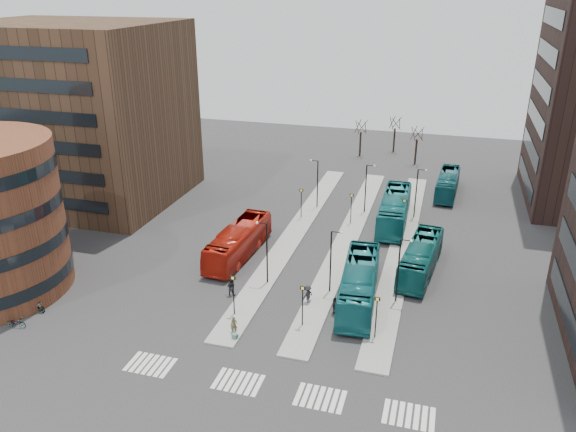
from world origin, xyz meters
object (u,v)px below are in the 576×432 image
(teal_bus_c, at_px, (421,258))
(commuter_b, at_px, (334,306))
(suitcase, at_px, (235,337))
(teal_bus_a, at_px, (359,284))
(teal_bus_b, at_px, (394,210))
(teal_bus_d, at_px, (448,184))
(traveller, at_px, (234,325))
(red_bus, at_px, (239,241))
(commuter_a, at_px, (231,287))
(bicycle_mid, at_px, (36,307))
(bicycle_far, at_px, (36,308))
(bicycle_near, at_px, (16,323))
(commuter_c, at_px, (308,295))

(teal_bus_c, xyz_separation_m, commuter_b, (-6.49, -9.73, -0.77))
(suitcase, xyz_separation_m, commuter_b, (6.81, 5.95, 0.52))
(teal_bus_a, xyz_separation_m, teal_bus_b, (1.06, 18.27, 0.06))
(teal_bus_d, relative_size, traveller, 6.97)
(suitcase, relative_size, red_bus, 0.05)
(teal_bus_d, relative_size, commuter_b, 6.63)
(red_bus, relative_size, teal_bus_a, 0.95)
(suitcase, height_order, teal_bus_b, teal_bus_b)
(commuter_a, height_order, bicycle_mid, commuter_a)
(suitcase, bearing_deg, teal_bus_d, 84.43)
(teal_bus_a, relative_size, bicycle_mid, 6.97)
(bicycle_mid, bearing_deg, bicycle_far, -1.54)
(red_bus, height_order, bicycle_far, red_bus)
(suitcase, distance_m, bicycle_near, 18.25)
(bicycle_near, bearing_deg, teal_bus_b, -49.86)
(traveller, xyz_separation_m, bicycle_near, (-17.54, -4.26, -0.32))
(teal_bus_b, bearing_deg, bicycle_far, -135.65)
(suitcase, relative_size, bicycle_near, 0.32)
(suitcase, bearing_deg, teal_bus_c, 65.48)
(bicycle_far, bearing_deg, commuter_a, -56.09)
(teal_bus_d, bearing_deg, bicycle_far, -126.39)
(suitcase, bearing_deg, commuter_b, 56.95)
(red_bus, xyz_separation_m, commuter_a, (2.12, -7.60, -0.78))
(traveller, bearing_deg, commuter_c, 29.60)
(teal_bus_d, bearing_deg, commuter_a, -115.72)
(traveller, bearing_deg, teal_bus_d, 44.35)
(red_bus, xyz_separation_m, teal_bus_b, (14.48, 12.95, 0.13))
(teal_bus_c, distance_m, commuter_c, 12.67)
(teal_bus_a, distance_m, traveller, 11.84)
(suitcase, distance_m, teal_bus_a, 12.19)
(teal_bus_d, bearing_deg, bicycle_near, -124.71)
(teal_bus_b, height_order, commuter_c, teal_bus_b)
(teal_bus_d, height_order, commuter_a, teal_bus_d)
(red_bus, xyz_separation_m, commuter_b, (11.79, -8.04, -0.85))
(suitcase, bearing_deg, red_bus, 125.39)
(traveller, bearing_deg, commuter_b, 12.03)
(teal_bus_c, bearing_deg, suitcase, -123.65)
(traveller, height_order, bicycle_far, traveller)
(bicycle_near, distance_m, bicycle_mid, 2.40)
(commuter_a, bearing_deg, traveller, 110.96)
(teal_bus_a, distance_m, commuter_a, 11.56)
(teal_bus_a, height_order, teal_bus_c, teal_bus_a)
(commuter_c, relative_size, bicycle_far, 1.16)
(commuter_c, distance_m, bicycle_near, 24.42)
(commuter_a, relative_size, bicycle_near, 1.03)
(red_bus, bearing_deg, commuter_a, -71.10)
(commuter_b, distance_m, bicycle_near, 26.46)
(teal_bus_a, xyz_separation_m, teal_bus_c, (4.87, 7.01, -0.16))
(commuter_c, bearing_deg, commuter_a, -54.27)
(teal_bus_d, xyz_separation_m, traveller, (-15.61, -38.09, -0.71))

